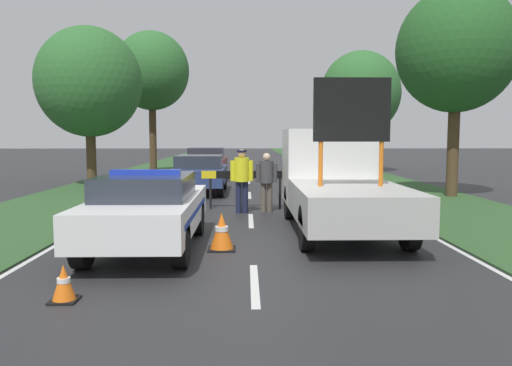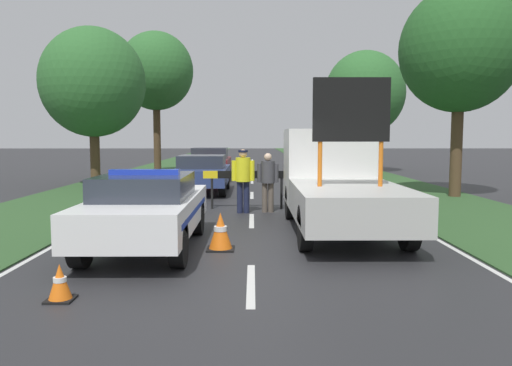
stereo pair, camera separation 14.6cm
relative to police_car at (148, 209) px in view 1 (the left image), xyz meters
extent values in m
plane|color=#28282B|center=(1.99, 0.30, -0.78)|extent=(160.00, 160.00, 0.00)
cube|color=silver|center=(1.99, -2.32, -0.78)|extent=(0.12, 2.14, 0.01)
cube|color=silver|center=(1.99, 3.20, -0.78)|extent=(0.12, 2.14, 0.01)
cube|color=silver|center=(1.99, 8.72, -0.78)|extent=(0.12, 2.14, 0.01)
cube|color=silver|center=(1.99, 14.24, -0.78)|extent=(0.12, 2.14, 0.01)
cube|color=silver|center=(1.99, 19.76, -0.78)|extent=(0.12, 2.14, 0.01)
cube|color=silver|center=(1.99, 25.28, -0.78)|extent=(0.12, 2.14, 0.01)
cube|color=silver|center=(1.99, 30.80, -0.78)|extent=(0.12, 2.14, 0.01)
cube|color=silver|center=(1.99, 36.32, -0.78)|extent=(0.12, 2.14, 0.01)
cube|color=silver|center=(-1.89, 12.54, -0.78)|extent=(0.10, 53.94, 0.01)
cube|color=silver|center=(5.88, 12.54, -0.78)|extent=(0.10, 53.94, 0.01)
cube|color=#2D5128|center=(-4.02, 20.30, -0.77)|extent=(4.05, 120.00, 0.03)
cube|color=#2D5128|center=(8.01, 20.30, -0.77)|extent=(4.05, 120.00, 0.03)
cube|color=white|center=(0.00, 0.02, -0.08)|extent=(1.85, 4.53, 0.61)
cube|color=#282D38|center=(0.00, -0.12, 0.44)|extent=(1.62, 2.08, 0.43)
cylinder|color=black|center=(-0.80, 1.42, -0.38)|extent=(0.24, 0.79, 0.79)
cylinder|color=black|center=(0.80, 1.42, -0.38)|extent=(0.24, 0.79, 0.79)
cylinder|color=black|center=(-0.80, -1.39, -0.38)|extent=(0.24, 0.79, 0.79)
cylinder|color=black|center=(0.80, -1.39, -0.38)|extent=(0.24, 0.79, 0.79)
cube|color=#1E38C6|center=(0.00, -0.12, 0.71)|extent=(1.29, 0.24, 0.10)
cube|color=#193399|center=(0.00, 0.02, -0.05)|extent=(1.86, 3.71, 0.10)
cube|color=black|center=(0.00, 2.32, -0.14)|extent=(1.02, 0.08, 0.37)
cube|color=white|center=(3.99, 3.48, 0.60)|extent=(2.20, 2.04, 1.90)
cube|color=#232833|center=(3.99, 4.48, 0.95)|extent=(1.87, 0.04, 0.84)
cube|color=#B2B2AD|center=(3.99, 0.57, 0.01)|extent=(2.20, 3.78, 0.71)
cylinder|color=#D16619|center=(3.38, 0.57, 0.82)|extent=(0.09, 0.09, 0.90)
cylinder|color=#D16619|center=(4.60, 0.57, 0.82)|extent=(0.09, 0.09, 0.90)
cube|color=black|center=(3.99, 0.57, 1.90)|extent=(1.53, 0.12, 1.27)
cylinder|color=black|center=(3.01, 3.48, -0.35)|extent=(0.24, 0.87, 0.87)
cylinder|color=black|center=(4.97, 3.48, -0.35)|extent=(0.24, 0.87, 0.87)
cylinder|color=black|center=(3.01, -0.18, -0.35)|extent=(0.24, 0.87, 0.87)
cylinder|color=black|center=(4.97, -0.18, -0.35)|extent=(0.24, 0.87, 0.87)
cylinder|color=black|center=(0.81, 5.34, -0.33)|extent=(0.07, 0.07, 0.91)
cylinder|color=black|center=(2.88, 5.34, -0.33)|extent=(0.07, 0.07, 0.91)
cube|color=yellow|center=(0.77, 5.34, 0.24)|extent=(0.43, 0.08, 0.22)
cube|color=black|center=(1.20, 5.34, 0.24)|extent=(0.43, 0.08, 0.22)
cube|color=yellow|center=(1.63, 5.34, 0.24)|extent=(0.43, 0.08, 0.22)
cube|color=black|center=(2.06, 5.34, 0.24)|extent=(0.43, 0.08, 0.22)
cube|color=yellow|center=(2.49, 5.34, 0.24)|extent=(0.43, 0.08, 0.22)
cube|color=black|center=(2.93, 5.34, 0.24)|extent=(0.43, 0.08, 0.22)
cylinder|color=#191E38|center=(1.66, 4.49, -0.33)|extent=(0.17, 0.17, 0.89)
cylinder|color=#191E38|center=(1.85, 4.49, -0.33)|extent=(0.17, 0.17, 0.89)
cylinder|color=yellow|center=(1.75, 4.49, 0.45)|extent=(0.41, 0.41, 0.67)
cylinder|color=yellow|center=(1.50, 4.49, 0.41)|extent=(0.13, 0.13, 0.57)
cylinder|color=yellow|center=(2.01, 4.49, 0.41)|extent=(0.13, 0.13, 0.57)
sphere|color=tan|center=(1.75, 4.49, 0.90)|extent=(0.23, 0.23, 0.23)
cylinder|color=#141933|center=(1.75, 4.49, 0.96)|extent=(0.27, 0.27, 0.06)
cylinder|color=brown|center=(2.37, 4.63, -0.36)|extent=(0.16, 0.16, 0.84)
cylinder|color=brown|center=(2.54, 4.63, -0.36)|extent=(0.16, 0.16, 0.84)
cylinder|color=#3D3D42|center=(2.45, 4.63, 0.37)|extent=(0.38, 0.38, 0.63)
cylinder|color=#3D3D42|center=(2.21, 4.63, 0.34)|extent=(0.13, 0.13, 0.53)
cylinder|color=#3D3D42|center=(2.69, 4.63, 0.34)|extent=(0.13, 0.13, 0.53)
sphere|color=beige|center=(2.45, 4.63, 0.79)|extent=(0.22, 0.22, 0.22)
cube|color=black|center=(1.41, -0.09, -0.77)|extent=(0.52, 0.52, 0.03)
cone|color=orange|center=(1.41, -0.09, -0.41)|extent=(0.44, 0.44, 0.68)
cylinder|color=white|center=(1.41, -0.09, -0.37)|extent=(0.25, 0.25, 0.10)
cube|color=black|center=(-0.51, -3.03, -0.77)|extent=(0.35, 0.35, 0.03)
cone|color=orange|center=(-0.51, -3.03, -0.52)|extent=(0.30, 0.30, 0.46)
cylinder|color=white|center=(-0.51, -3.03, -0.50)|extent=(0.17, 0.17, 0.06)
cube|color=navy|center=(0.11, 9.55, -0.10)|extent=(1.92, 4.24, 0.59)
cube|color=#282D38|center=(0.11, 9.42, 0.43)|extent=(1.69, 1.95, 0.47)
cylinder|color=black|center=(-0.73, 10.86, -0.40)|extent=(0.24, 0.76, 0.76)
cylinder|color=black|center=(0.95, 10.86, -0.40)|extent=(0.24, 0.76, 0.76)
cylinder|color=black|center=(-0.73, 8.24, -0.40)|extent=(0.24, 0.76, 0.76)
cylinder|color=black|center=(0.95, 8.24, -0.40)|extent=(0.24, 0.76, 0.76)
cube|color=maroon|center=(-0.12, 15.81, -0.08)|extent=(1.94, 4.40, 0.71)
cube|color=#282D38|center=(-0.12, 15.68, 0.54)|extent=(1.70, 2.03, 0.54)
cylinder|color=black|center=(-0.97, 17.18, -0.44)|extent=(0.24, 0.68, 0.68)
cylinder|color=black|center=(0.73, 17.18, -0.44)|extent=(0.24, 0.68, 0.68)
cylinder|color=black|center=(-0.97, 14.45, -0.44)|extent=(0.24, 0.68, 0.68)
cylinder|color=black|center=(0.73, 14.45, -0.44)|extent=(0.24, 0.68, 0.68)
cylinder|color=#4C3823|center=(-3.46, 19.31, 1.35)|extent=(0.41, 0.41, 4.27)
ellipsoid|color=#2D662D|center=(-3.46, 19.31, 5.07)|extent=(4.21, 4.21, 4.42)
cylinder|color=#4C3823|center=(8.69, 20.45, 0.70)|extent=(0.42, 0.42, 2.96)
ellipsoid|color=#2D662D|center=(8.69, 20.45, 3.95)|extent=(4.72, 4.72, 4.95)
cylinder|color=#4C3823|center=(-4.81, 12.22, 0.62)|extent=(0.41, 0.41, 2.80)
ellipsoid|color=#2D662D|center=(-4.81, 12.22, 3.68)|extent=(4.44, 4.44, 4.66)
cylinder|color=#4C3823|center=(9.21, 8.13, 1.02)|extent=(0.40, 0.40, 3.61)
ellipsoid|color=#235623|center=(9.21, 8.13, 4.38)|extent=(4.14, 4.14, 4.35)
camera|label=1|loc=(1.87, -9.43, 1.37)|focal=35.00mm
camera|label=2|loc=(2.02, -9.43, 1.37)|focal=35.00mm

